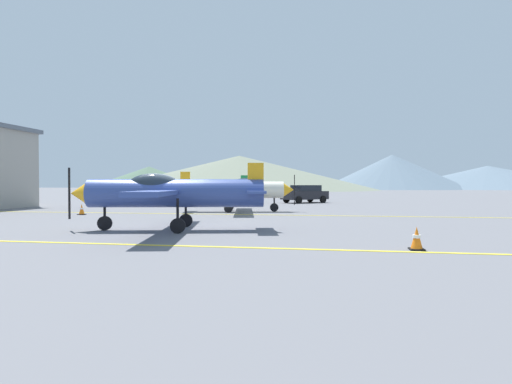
% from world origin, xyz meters
% --- Properties ---
extents(ground_plane, '(400.00, 400.00, 0.00)m').
position_xyz_m(ground_plane, '(0.00, 0.00, 0.00)').
color(ground_plane, slate).
extents(apron_line_near, '(80.00, 0.16, 0.01)m').
position_xyz_m(apron_line_near, '(0.00, -4.34, 0.01)').
color(apron_line_near, yellow).
rests_on(apron_line_near, ground_plane).
extents(apron_line_far, '(80.00, 0.16, 0.01)m').
position_xyz_m(apron_line_far, '(0.00, 7.07, 0.01)').
color(apron_line_far, yellow).
rests_on(apron_line_far, ground_plane).
extents(airplane_near, '(7.17, 8.17, 2.45)m').
position_xyz_m(airplane_near, '(0.12, -0.79, 1.38)').
color(airplane_near, '#33478C').
rests_on(airplane_near, ground_plane).
extents(airplane_mid, '(7.16, 8.18, 2.45)m').
position_xyz_m(airplane_mid, '(0.38, 9.45, 1.38)').
color(airplane_mid, silver).
rests_on(airplane_mid, ground_plane).
extents(airplane_far, '(7.16, 8.19, 2.45)m').
position_xyz_m(airplane_far, '(-4.03, 19.00, 1.38)').
color(airplane_far, '#33478C').
rests_on(airplane_far, ground_plane).
extents(car_sedan, '(4.39, 4.22, 1.62)m').
position_xyz_m(car_sedan, '(3.97, 22.36, 0.84)').
color(car_sedan, black).
rests_on(car_sedan, ground_plane).
extents(traffic_cone_front, '(0.36, 0.36, 0.59)m').
position_xyz_m(traffic_cone_front, '(-7.46, 5.50, 0.29)').
color(traffic_cone_front, black).
rests_on(traffic_cone_front, ground_plane).
extents(traffic_cone_side, '(0.36, 0.36, 0.59)m').
position_xyz_m(traffic_cone_side, '(7.97, -3.96, 0.29)').
color(traffic_cone_side, black).
rests_on(traffic_cone_side, ground_plane).
extents(hill_left, '(52.72, 52.72, 9.69)m').
position_xyz_m(hill_left, '(-69.92, 151.00, 4.85)').
color(hill_left, '#4C6651').
rests_on(hill_left, ground_plane).
extents(hill_centerleft, '(89.74, 89.74, 11.21)m').
position_xyz_m(hill_centerleft, '(-21.73, 114.43, 5.60)').
color(hill_centerleft, slate).
rests_on(hill_centerleft, ground_plane).
extents(hill_centerright, '(53.76, 53.76, 12.98)m').
position_xyz_m(hill_centerright, '(30.99, 142.22, 6.49)').
color(hill_centerright, slate).
rests_on(hill_centerright, ground_plane).
extents(hill_right, '(76.57, 76.57, 9.13)m').
position_xyz_m(hill_right, '(69.08, 155.45, 4.57)').
color(hill_right, slate).
rests_on(hill_right, ground_plane).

